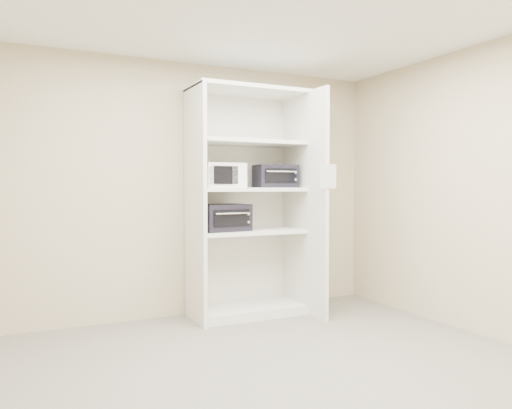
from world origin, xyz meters
name	(u,v)px	position (x,y,z in m)	size (l,w,h in m)	color
floor	(270,379)	(0.00, 0.00, 0.00)	(4.50, 4.00, 0.01)	slate
wall_back	(183,189)	(0.00, 2.00, 1.35)	(4.50, 0.02, 2.70)	beige
wall_right	(490,190)	(2.25, 0.00, 1.35)	(0.02, 4.00, 2.70)	beige
shelving_unit	(252,210)	(0.67, 1.70, 1.13)	(1.24, 0.92, 2.42)	silver
microwave	(222,175)	(0.35, 1.75, 1.50)	(0.43, 0.33, 0.26)	white
toaster_oven_upper	(275,176)	(0.95, 1.70, 1.49)	(0.43, 0.32, 0.25)	black
toaster_oven_lower	(223,218)	(0.32, 1.68, 1.06)	(0.50, 0.38, 0.28)	black
paper_sign	(328,176)	(1.22, 1.07, 1.48)	(0.19, 0.01, 0.24)	white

